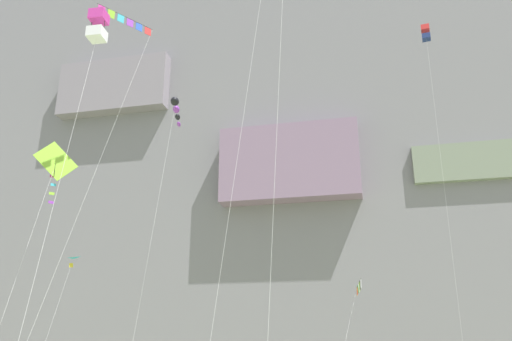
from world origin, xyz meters
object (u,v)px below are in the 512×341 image
object	(u,v)px
kite_delta_mid_right	(66,265)
kite_banner_far_left	(122,36)
kite_box_far_right	(426,34)
kite_diamond_upper_mid	(55,164)
kite_windsock_mid_center	(176,109)
kite_box_low_right	(98,26)
kite_banner_low_center	(359,289)

from	to	relation	value
kite_delta_mid_right	kite_banner_far_left	bearing A→B (deg)	-53.47
kite_banner_far_left	kite_box_far_right	bearing A→B (deg)	46.66
kite_delta_mid_right	kite_diamond_upper_mid	world-z (taller)	kite_diamond_upper_mid
kite_box_far_right	kite_delta_mid_right	world-z (taller)	kite_box_far_right
kite_windsock_mid_center	kite_box_low_right	bearing A→B (deg)	-87.74
kite_banner_low_center	kite_banner_far_left	bearing A→B (deg)	-123.04
kite_banner_far_left	kite_diamond_upper_mid	xyz separation A→B (m)	(-4.27, 1.43, -7.20)
kite_banner_low_center	kite_diamond_upper_mid	bearing A→B (deg)	-133.46
kite_banner_far_left	kite_diamond_upper_mid	world-z (taller)	kite_banner_far_left
kite_box_far_right	kite_diamond_upper_mid	distance (m)	36.61
kite_windsock_mid_center	kite_diamond_upper_mid	size ratio (longest dim) A/B	1.36
kite_box_low_right	kite_windsock_mid_center	distance (m)	12.19
kite_box_low_right	kite_box_far_right	distance (m)	34.47
kite_delta_mid_right	kite_box_far_right	bearing A→B (deg)	5.05
kite_windsock_mid_center	kite_diamond_upper_mid	xyz separation A→B (m)	(-4.52, -6.96, -6.41)
kite_banner_low_center	kite_windsock_mid_center	size ratio (longest dim) A/B	0.41
kite_banner_far_left	kite_box_far_right	distance (m)	31.52
kite_banner_far_left	kite_banner_low_center	bearing A→B (deg)	56.96
kite_windsock_mid_center	kite_delta_mid_right	bearing A→B (deg)	144.19
kite_box_low_right	kite_diamond_upper_mid	distance (m)	8.87
kite_box_low_right	kite_windsock_mid_center	size ratio (longest dim) A/B	0.96
kite_box_low_right	kite_diamond_upper_mid	world-z (taller)	kite_box_low_right
kite_box_low_right	kite_delta_mid_right	distance (m)	27.63
kite_box_far_right	kite_windsock_mid_center	size ratio (longest dim) A/B	1.62
kite_banner_low_center	kite_diamond_upper_mid	size ratio (longest dim) A/B	0.55
kite_box_low_right	kite_windsock_mid_center	xyz separation A→B (m)	(-0.48, 12.12, 1.21)
kite_windsock_mid_center	kite_diamond_upper_mid	world-z (taller)	kite_windsock_mid_center
kite_banner_far_left	kite_box_far_right	size ratio (longest dim) A/B	0.67
kite_box_low_right	kite_diamond_upper_mid	size ratio (longest dim) A/B	1.30
kite_banner_far_left	kite_windsock_mid_center	size ratio (longest dim) A/B	1.09
kite_box_far_right	kite_delta_mid_right	distance (m)	40.20
kite_box_low_right	kite_delta_mid_right	world-z (taller)	kite_box_low_right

